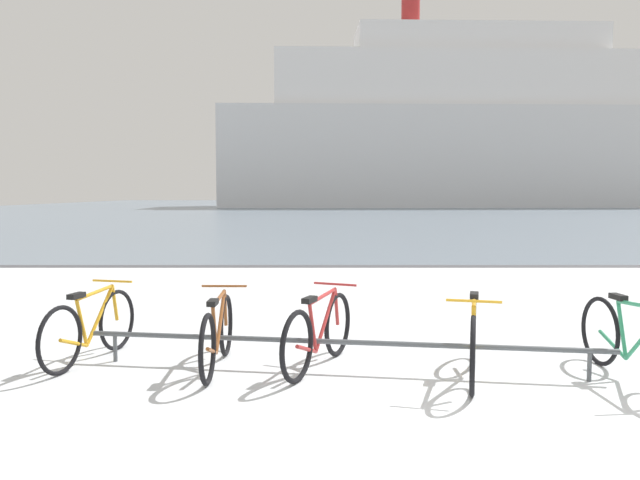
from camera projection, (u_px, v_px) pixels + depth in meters
name	position (u px, v px, depth m)	size (l,w,h in m)	color
ground	(337.00, 210.00, 58.03)	(80.00, 132.00, 0.08)	silver
bike_rack	(340.00, 343.00, 5.93)	(4.98, 0.79, 0.31)	#4C5156
bicycle_0	(92.00, 327.00, 6.27)	(0.54, 1.57, 0.77)	black
bicycle_1	(219.00, 334.00, 6.00)	(0.46, 1.63, 0.75)	black
bicycle_2	(320.00, 332.00, 6.02)	(0.72, 1.55, 0.77)	black
bicycle_3	(474.00, 339.00, 5.69)	(0.56, 1.64, 0.80)	black
bicycle_4	(633.00, 342.00, 5.59)	(0.46, 1.74, 0.80)	black
ferry_ship	(485.00, 134.00, 70.33)	(59.95, 13.07, 24.46)	silver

